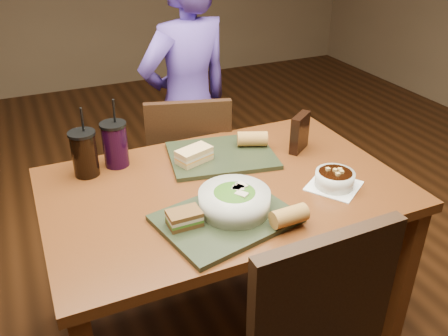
{
  "coord_description": "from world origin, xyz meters",
  "views": [
    {
      "loc": [
        -0.62,
        -1.37,
        1.65
      ],
      "look_at": [
        0.0,
        0.0,
        0.82
      ],
      "focal_mm": 38.0,
      "sensor_mm": 36.0,
      "label": 1
    }
  ],
  "objects_px": {
    "dining_table": "(224,205)",
    "tray_far": "(222,155)",
    "diner": "(188,106)",
    "cup_berry": "(115,144)",
    "chair_far": "(184,171)",
    "sandwich_far": "(194,155)",
    "soup_bowl": "(335,179)",
    "sandwich_near": "(184,218)",
    "tray_near": "(226,218)",
    "salad_bowl": "(234,200)",
    "cup_cola": "(84,153)",
    "baguette_near": "(289,216)",
    "baguette_far": "(252,139)",
    "chip_bag": "(300,133)"
  },
  "relations": [
    {
      "from": "salad_bowl",
      "to": "soup_bowl",
      "type": "height_order",
      "value": "salad_bowl"
    },
    {
      "from": "chair_far",
      "to": "baguette_far",
      "type": "xyz_separation_m",
      "value": [
        0.19,
        -0.36,
        0.3
      ]
    },
    {
      "from": "diner",
      "to": "soup_bowl",
      "type": "relative_size",
      "value": 6.17
    },
    {
      "from": "soup_bowl",
      "to": "baguette_near",
      "type": "relative_size",
      "value": 2.03
    },
    {
      "from": "tray_far",
      "to": "sandwich_far",
      "type": "distance_m",
      "value": 0.13
    },
    {
      "from": "chair_far",
      "to": "sandwich_near",
      "type": "bearing_deg",
      "value": -109.0
    },
    {
      "from": "diner",
      "to": "cup_berry",
      "type": "height_order",
      "value": "diner"
    },
    {
      "from": "chair_far",
      "to": "sandwich_near",
      "type": "height_order",
      "value": "chair_far"
    },
    {
      "from": "chair_far",
      "to": "tray_far",
      "type": "xyz_separation_m",
      "value": [
        0.04,
        -0.38,
        0.26
      ]
    },
    {
      "from": "dining_table",
      "to": "salad_bowl",
      "type": "relative_size",
      "value": 5.49
    },
    {
      "from": "cup_berry",
      "to": "cup_cola",
      "type": "bearing_deg",
      "value": -166.59
    },
    {
      "from": "salad_bowl",
      "to": "sandwich_near",
      "type": "relative_size",
      "value": 2.24
    },
    {
      "from": "dining_table",
      "to": "sandwich_near",
      "type": "height_order",
      "value": "sandwich_near"
    },
    {
      "from": "diner",
      "to": "sandwich_near",
      "type": "distance_m",
      "value": 1.09
    },
    {
      "from": "cup_cola",
      "to": "baguette_near",
      "type": "bearing_deg",
      "value": -49.67
    },
    {
      "from": "diner",
      "to": "cup_cola",
      "type": "relative_size",
      "value": 5.38
    },
    {
      "from": "tray_far",
      "to": "salad_bowl",
      "type": "xyz_separation_m",
      "value": [
        -0.13,
        -0.39,
        0.05
      ]
    },
    {
      "from": "dining_table",
      "to": "baguette_near",
      "type": "relative_size",
      "value": 11.01
    },
    {
      "from": "diner",
      "to": "cup_berry",
      "type": "relative_size",
      "value": 5.32
    },
    {
      "from": "baguette_near",
      "to": "chip_bag",
      "type": "xyz_separation_m",
      "value": [
        0.33,
        0.46,
        0.03
      ]
    },
    {
      "from": "salad_bowl",
      "to": "cup_cola",
      "type": "xyz_separation_m",
      "value": [
        -0.4,
        0.47,
        0.03
      ]
    },
    {
      "from": "diner",
      "to": "tray_far",
      "type": "bearing_deg",
      "value": 68.13
    },
    {
      "from": "chair_far",
      "to": "tray_near",
      "type": "relative_size",
      "value": 2.14
    },
    {
      "from": "baguette_near",
      "to": "baguette_far",
      "type": "bearing_deg",
      "value": 74.67
    },
    {
      "from": "tray_far",
      "to": "tray_near",
      "type": "bearing_deg",
      "value": -112.12
    },
    {
      "from": "soup_bowl",
      "to": "cup_berry",
      "type": "xyz_separation_m",
      "value": [
        -0.69,
        0.49,
        0.06
      ]
    },
    {
      "from": "soup_bowl",
      "to": "sandwich_near",
      "type": "bearing_deg",
      "value": -177.76
    },
    {
      "from": "chip_bag",
      "to": "salad_bowl",
      "type": "bearing_deg",
      "value": 179.77
    },
    {
      "from": "diner",
      "to": "baguette_far",
      "type": "xyz_separation_m",
      "value": [
        0.07,
        -0.6,
        0.06
      ]
    },
    {
      "from": "diner",
      "to": "baguette_far",
      "type": "bearing_deg",
      "value": 81.91
    },
    {
      "from": "sandwich_near",
      "to": "sandwich_far",
      "type": "height_order",
      "value": "sandwich_far"
    },
    {
      "from": "salad_bowl",
      "to": "baguette_near",
      "type": "distance_m",
      "value": 0.19
    },
    {
      "from": "tray_far",
      "to": "sandwich_near",
      "type": "distance_m",
      "value": 0.51
    },
    {
      "from": "dining_table",
      "to": "tray_far",
      "type": "bearing_deg",
      "value": 68.36
    },
    {
      "from": "cup_berry",
      "to": "sandwich_far",
      "type": "bearing_deg",
      "value": -25.03
    },
    {
      "from": "dining_table",
      "to": "salad_bowl",
      "type": "height_order",
      "value": "salad_bowl"
    },
    {
      "from": "dining_table",
      "to": "salad_bowl",
      "type": "xyz_separation_m",
      "value": [
        -0.05,
        -0.19,
        0.15
      ]
    },
    {
      "from": "dining_table",
      "to": "salad_bowl",
      "type": "distance_m",
      "value": 0.25
    },
    {
      "from": "chair_far",
      "to": "sandwich_near",
      "type": "relative_size",
      "value": 8.52
    },
    {
      "from": "cup_cola",
      "to": "dining_table",
      "type": "bearing_deg",
      "value": -32.52
    },
    {
      "from": "chair_far",
      "to": "sandwich_far",
      "type": "bearing_deg",
      "value": -102.49
    },
    {
      "from": "sandwich_near",
      "to": "tray_near",
      "type": "bearing_deg",
      "value": -4.98
    },
    {
      "from": "sandwich_far",
      "to": "baguette_far",
      "type": "xyz_separation_m",
      "value": [
        0.27,
        0.03,
        0.0
      ]
    },
    {
      "from": "dining_table",
      "to": "baguette_far",
      "type": "relative_size",
      "value": 10.42
    },
    {
      "from": "baguette_near",
      "to": "salad_bowl",
      "type": "bearing_deg",
      "value": 131.15
    },
    {
      "from": "diner",
      "to": "soup_bowl",
      "type": "bearing_deg",
      "value": 87.09
    },
    {
      "from": "baguette_far",
      "to": "sandwich_near",
      "type": "bearing_deg",
      "value": -137.5
    },
    {
      "from": "tray_near",
      "to": "baguette_near",
      "type": "height_order",
      "value": "baguette_near"
    },
    {
      "from": "soup_bowl",
      "to": "chip_bag",
      "type": "bearing_deg",
      "value": 82.48
    },
    {
      "from": "baguette_near",
      "to": "tray_near",
      "type": "bearing_deg",
      "value": 144.21
    }
  ]
}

